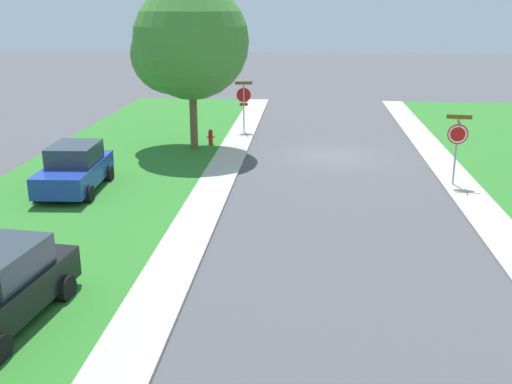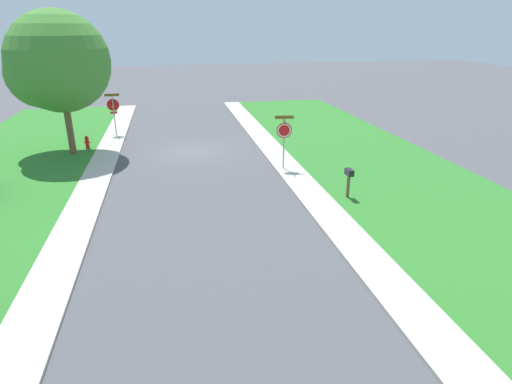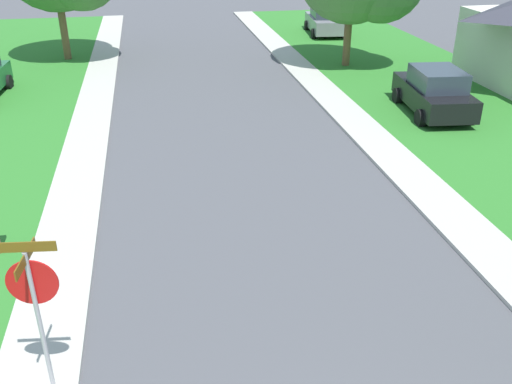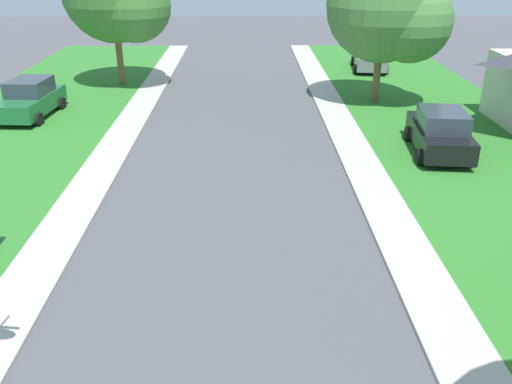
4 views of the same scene
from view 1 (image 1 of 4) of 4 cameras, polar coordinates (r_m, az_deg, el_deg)
ground_plane at (r=27.89m, az=7.29°, el=3.36°), size 120.00×120.00×0.00m
sidewalk_east at (r=16.82m, az=-7.47°, el=-6.12°), size 1.40×56.00×0.10m
lawn_east at (r=18.37m, az=-22.01°, el=-5.25°), size 8.00×56.00×0.08m
stop_sign_near_corner at (r=32.35m, az=-1.17°, el=8.85°), size 0.92×0.92×2.77m
stop_sign_far_corner at (r=23.84m, az=18.50°, el=4.84°), size 0.92×0.92×2.77m
car_blue_near_corner at (r=23.28m, az=-16.78°, el=2.14°), size 2.21×4.39×1.76m
tree_sidewalk_mid at (r=28.49m, az=-6.67°, el=13.66°), size 5.66×5.26×7.70m
fire_hydrant at (r=29.71m, az=-4.31°, el=5.20°), size 0.38×0.22×0.83m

